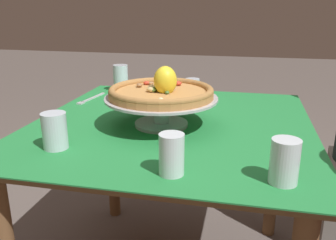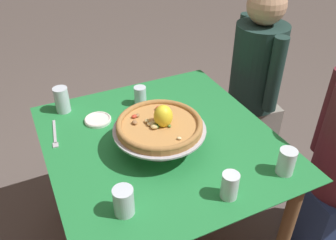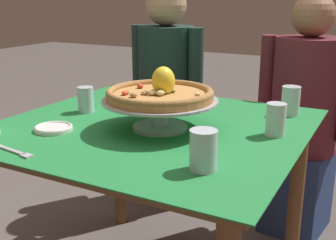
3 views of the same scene
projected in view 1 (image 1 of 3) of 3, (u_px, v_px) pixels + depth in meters
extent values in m
cylinder|color=brown|center=(112.00, 157.00, 1.92)|extent=(0.06, 0.06, 0.69)
cylinder|color=brown|center=(274.00, 172.00, 1.75)|extent=(0.06, 0.06, 0.69)
cube|color=brown|center=(172.00, 126.00, 1.32)|extent=(1.00, 0.95, 0.02)
cube|color=#237F3D|center=(172.00, 122.00, 1.31)|extent=(1.04, 0.99, 0.00)
cylinder|color=#B7B7C1|center=(161.00, 124.00, 1.27)|extent=(0.19, 0.19, 0.01)
cylinder|color=#B7B7C1|center=(161.00, 111.00, 1.26)|extent=(0.06, 0.06, 0.08)
cylinder|color=#B7B7C1|center=(161.00, 98.00, 1.25)|extent=(0.39, 0.39, 0.01)
cylinder|color=#BC8447|center=(161.00, 94.00, 1.24)|extent=(0.36, 0.36, 0.02)
torus|color=#A6743E|center=(161.00, 90.00, 1.24)|extent=(0.36, 0.36, 0.02)
ellipsoid|color=#996B42|center=(151.00, 83.00, 1.33)|extent=(0.03, 0.03, 0.01)
ellipsoid|color=#C63D28|center=(147.00, 83.00, 1.33)|extent=(0.03, 0.03, 0.01)
ellipsoid|color=#4C7533|center=(153.00, 89.00, 1.22)|extent=(0.04, 0.04, 0.02)
ellipsoid|color=tan|center=(152.00, 86.00, 1.28)|extent=(0.03, 0.03, 0.01)
ellipsoid|color=#C63D28|center=(157.00, 89.00, 1.25)|extent=(0.02, 0.02, 0.01)
ellipsoid|color=#996B42|center=(139.00, 85.00, 1.29)|extent=(0.03, 0.02, 0.01)
ellipsoid|color=#C63D28|center=(178.00, 83.00, 1.32)|extent=(0.04, 0.04, 0.02)
ellipsoid|color=#4C7533|center=(167.00, 92.00, 1.20)|extent=(0.02, 0.02, 0.01)
ellipsoid|color=tan|center=(151.00, 89.00, 1.22)|extent=(0.03, 0.04, 0.02)
ellipsoid|color=tan|center=(156.00, 88.00, 1.25)|extent=(0.03, 0.03, 0.02)
ellipsoid|color=tan|center=(151.00, 88.00, 1.25)|extent=(0.04, 0.04, 0.02)
ellipsoid|color=#996B42|center=(170.00, 89.00, 1.23)|extent=(0.03, 0.04, 0.02)
ellipsoid|color=beige|center=(161.00, 99.00, 1.11)|extent=(0.02, 0.02, 0.01)
ellipsoid|color=yellow|center=(165.00, 81.00, 1.22)|extent=(0.11, 0.11, 0.10)
cylinder|color=silver|center=(192.00, 90.00, 1.59)|extent=(0.06, 0.06, 0.10)
cylinder|color=silver|center=(192.00, 94.00, 1.59)|extent=(0.05, 0.05, 0.06)
cylinder|color=silver|center=(172.00, 154.00, 0.90)|extent=(0.06, 0.06, 0.11)
cylinder|color=silver|center=(171.00, 167.00, 0.91)|extent=(0.06, 0.06, 0.04)
cylinder|color=silver|center=(55.00, 131.00, 1.06)|extent=(0.07, 0.07, 0.11)
cylinder|color=silver|center=(55.00, 138.00, 1.07)|extent=(0.06, 0.06, 0.06)
cylinder|color=silver|center=(285.00, 161.00, 0.85)|extent=(0.07, 0.07, 0.11)
cylinder|color=silver|center=(284.00, 170.00, 0.86)|extent=(0.06, 0.06, 0.06)
cylinder|color=silver|center=(121.00, 78.00, 1.76)|extent=(0.07, 0.07, 0.13)
cylinder|color=silver|center=(121.00, 82.00, 1.76)|extent=(0.06, 0.06, 0.09)
cylinder|color=white|center=(136.00, 99.00, 1.60)|extent=(0.13, 0.13, 0.01)
torus|color=silver|center=(136.00, 98.00, 1.60)|extent=(0.13, 0.13, 0.01)
cube|color=#B7B7C1|center=(94.00, 98.00, 1.64)|extent=(0.18, 0.04, 0.01)
cube|color=#B7B7C1|center=(81.00, 103.00, 1.55)|extent=(0.04, 0.03, 0.01)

